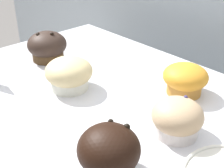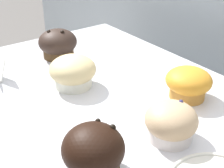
{
  "view_description": "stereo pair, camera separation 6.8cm",
  "coord_description": "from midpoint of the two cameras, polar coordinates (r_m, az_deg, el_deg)",
  "views": [
    {
      "loc": [
        0.4,
        -0.39,
        1.32
      ],
      "look_at": [
        -0.03,
        0.01,
        0.99
      ],
      "focal_mm": 50.0,
      "sensor_mm": 36.0,
      "label": 1
    },
    {
      "loc": [
        0.45,
        -0.34,
        1.32
      ],
      "look_at": [
        -0.03,
        0.01,
        0.99
      ],
      "focal_mm": 50.0,
      "sensor_mm": 36.0,
      "label": 2
    }
  ],
  "objects": [
    {
      "name": "muffin_front_left",
      "position": [
        0.91,
        -7.77,
        7.22
      ],
      "size": [
        0.11,
        0.11,
        0.09
      ],
      "color": "#452F1A",
      "rests_on": "display_counter"
    },
    {
      "name": "muffin_front_center",
      "position": [
        0.73,
        16.41,
        0.11
      ],
      "size": [
        0.1,
        0.1,
        0.07
      ],
      "color": "#C38234",
      "rests_on": "display_counter"
    },
    {
      "name": "muffin_back_left",
      "position": [
        0.75,
        -4.62,
        2.18
      ],
      "size": [
        0.11,
        0.11,
        0.08
      ],
      "color": "white",
      "rests_on": "display_counter"
    },
    {
      "name": "muffin_front_right",
      "position": [
        0.59,
        13.99,
        -6.97
      ],
      "size": [
        0.1,
        0.1,
        0.07
      ],
      "color": "silver",
      "rests_on": "display_counter"
    },
    {
      "name": "muffin_back_right",
      "position": [
        0.5,
        0.49,
        -12.45
      ],
      "size": [
        0.1,
        0.1,
        0.09
      ],
      "color": "#372616",
      "rests_on": "display_counter"
    }
  ]
}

